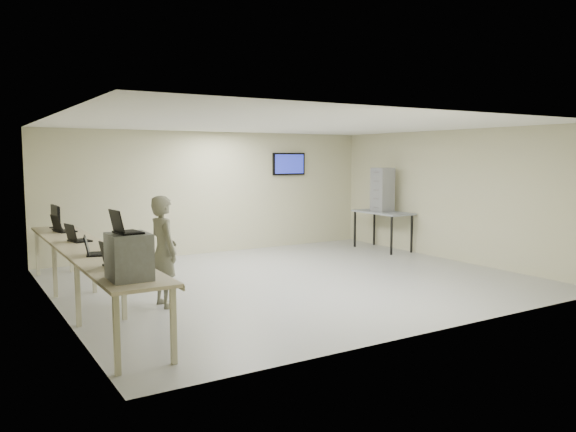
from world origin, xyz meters
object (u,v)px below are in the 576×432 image
equipment_box (129,256)px  workbench (87,252)px  soldier (164,251)px  side_table (383,214)px

equipment_box → workbench: bearing=89.0°
workbench → soldier: bearing=-27.0°
side_table → equipment_box: bearing=-149.8°
workbench → side_table: side_table is taller
workbench → equipment_box: equipment_box is taller
soldier → workbench: bearing=57.7°
equipment_box → side_table: size_ratio=0.33×
workbench → soldier: 1.11m
soldier → side_table: bearing=-75.3°
equipment_box → soldier: (1.06, 1.97, -0.32)m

